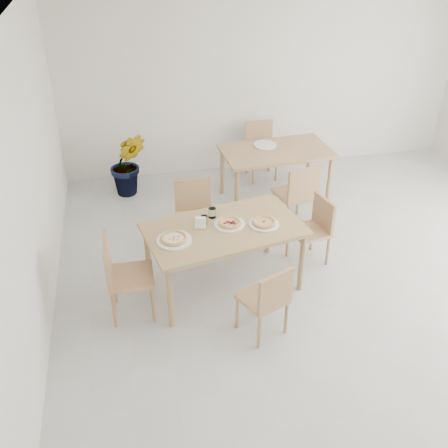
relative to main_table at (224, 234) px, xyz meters
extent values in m
plane|color=#B7B7B2|center=(1.19, -0.59, -0.67)|extent=(7.00, 7.00, 0.00)
plane|color=white|center=(1.19, -0.59, 2.13)|extent=(7.00, 7.00, 0.00)
plane|color=silver|center=(1.19, 2.91, 0.73)|extent=(6.00, 0.00, 6.00)
plane|color=silver|center=(-1.81, -0.59, 0.73)|extent=(0.00, 7.00, 7.00)
cube|color=tan|center=(0.00, 0.00, 0.06)|extent=(1.75, 1.21, 0.04)
cylinder|color=tan|center=(-0.64, -0.52, -0.32)|extent=(0.06, 0.06, 0.71)
cylinder|color=tan|center=(0.79, -0.23, -0.32)|extent=(0.06, 0.06, 0.71)
cylinder|color=tan|center=(-0.79, 0.23, -0.32)|extent=(0.06, 0.06, 0.71)
cylinder|color=tan|center=(0.64, 0.52, -0.32)|extent=(0.06, 0.06, 0.71)
cube|color=tan|center=(0.22, -0.76, -0.27)|extent=(0.52, 0.52, 0.04)
cube|color=tan|center=(0.29, -0.92, -0.07)|extent=(0.37, 0.20, 0.37)
cylinder|color=tan|center=(0.30, -0.54, -0.48)|extent=(0.03, 0.03, 0.38)
cylinder|color=tan|center=(-0.01, -0.68, -0.48)|extent=(0.03, 0.03, 0.38)
cylinder|color=tan|center=(0.44, -0.84, -0.48)|extent=(0.03, 0.03, 0.38)
cylinder|color=tan|center=(0.13, -0.98, -0.48)|extent=(0.03, 0.03, 0.38)
cube|color=tan|center=(-0.19, 0.73, -0.23)|extent=(0.44, 0.44, 0.04)
cube|color=tan|center=(-0.19, 0.92, -0.01)|extent=(0.43, 0.05, 0.41)
cylinder|color=tan|center=(-0.38, 0.55, -0.46)|extent=(0.04, 0.04, 0.42)
cylinder|color=tan|center=(-0.01, 0.54, -0.46)|extent=(0.04, 0.04, 0.42)
cylinder|color=tan|center=(-0.37, 0.92, -0.46)|extent=(0.04, 0.04, 0.42)
cylinder|color=tan|center=(0.00, 0.91, -0.46)|extent=(0.04, 0.04, 0.42)
cube|color=tan|center=(-0.99, -0.24, -0.22)|extent=(0.45, 0.45, 0.04)
cube|color=tan|center=(-1.19, -0.24, 0.01)|extent=(0.05, 0.44, 0.42)
cylinder|color=tan|center=(-0.80, -0.43, -0.46)|extent=(0.04, 0.04, 0.43)
cylinder|color=tan|center=(-0.80, -0.05, -0.46)|extent=(0.04, 0.04, 0.43)
cylinder|color=tan|center=(-1.18, -0.43, -0.46)|extent=(0.04, 0.04, 0.43)
cylinder|color=tan|center=(-1.18, -0.05, -0.46)|extent=(0.04, 0.04, 0.43)
cube|color=tan|center=(1.04, 0.27, -0.27)|extent=(0.47, 0.47, 0.04)
cube|color=tan|center=(1.21, 0.31, -0.07)|extent=(0.12, 0.39, 0.37)
cylinder|color=tan|center=(0.84, 0.40, -0.48)|extent=(0.03, 0.03, 0.38)
cylinder|color=tan|center=(0.91, 0.07, -0.48)|extent=(0.03, 0.03, 0.38)
cylinder|color=tan|center=(1.17, 0.47, -0.48)|extent=(0.03, 0.03, 0.38)
cylinder|color=tan|center=(1.24, 0.14, -0.48)|extent=(0.03, 0.03, 0.38)
cylinder|color=white|center=(0.42, -0.02, 0.09)|extent=(0.31, 0.31, 0.02)
cylinder|color=white|center=(-0.53, -0.14, 0.09)|extent=(0.35, 0.35, 0.02)
cylinder|color=white|center=(0.07, 0.04, 0.09)|extent=(0.32, 0.32, 0.02)
cylinder|color=#F0B371|center=(0.42, -0.02, 0.10)|extent=(0.31, 0.31, 0.01)
torus|color=#F0B371|center=(0.42, -0.02, 0.11)|extent=(0.32, 0.32, 0.03)
cylinder|color=orange|center=(0.42, -0.02, 0.11)|extent=(0.24, 0.24, 0.01)
ellipsoid|color=#16621E|center=(0.42, -0.02, 0.12)|extent=(0.05, 0.05, 0.01)
cylinder|color=#F0B371|center=(-0.53, -0.14, 0.10)|extent=(0.31, 0.31, 0.01)
torus|color=#F0B371|center=(-0.53, -0.14, 0.11)|extent=(0.31, 0.31, 0.03)
cylinder|color=white|center=(-0.53, -0.14, 0.11)|extent=(0.24, 0.24, 0.01)
cylinder|color=#F0B371|center=(0.07, 0.04, 0.10)|extent=(0.29, 0.29, 0.01)
torus|color=#F0B371|center=(0.07, 0.04, 0.11)|extent=(0.29, 0.29, 0.03)
cylinder|color=orange|center=(0.07, 0.04, 0.11)|extent=(0.21, 0.21, 0.01)
cylinder|color=white|center=(-0.08, 0.23, 0.13)|extent=(0.08, 0.08, 0.11)
cylinder|color=white|center=(-0.19, 0.12, 0.12)|extent=(0.07, 0.07, 0.09)
cube|color=silver|center=(-0.24, 0.04, 0.08)|extent=(0.12, 0.08, 0.01)
cube|color=white|center=(-0.24, 0.04, 0.15)|extent=(0.11, 0.06, 0.11)
cube|color=silver|center=(0.22, 0.31, 0.08)|extent=(0.04, 0.18, 0.01)
cube|color=silver|center=(-0.01, 0.35, 0.08)|extent=(0.07, 0.18, 0.01)
cube|color=tan|center=(1.08, 1.78, 0.06)|extent=(1.51, 0.94, 0.04)
cylinder|color=tan|center=(0.45, 1.39, -0.32)|extent=(0.06, 0.06, 0.71)
cylinder|color=tan|center=(1.76, 1.48, -0.32)|extent=(0.06, 0.06, 0.71)
cylinder|color=tan|center=(0.40, 2.08, -0.32)|extent=(0.06, 0.06, 0.71)
cylinder|color=tan|center=(1.71, 2.17, -0.32)|extent=(0.06, 0.06, 0.71)
cube|color=tan|center=(1.13, 1.08, -0.22)|extent=(0.53, 0.53, 0.04)
cube|color=tan|center=(1.17, 0.88, 0.01)|extent=(0.44, 0.14, 0.42)
cylinder|color=tan|center=(1.27, 1.30, -0.46)|extent=(0.04, 0.04, 0.43)
cylinder|color=tan|center=(0.90, 1.22, -0.46)|extent=(0.04, 0.04, 0.43)
cylinder|color=tan|center=(1.35, 0.93, -0.46)|extent=(0.04, 0.04, 0.43)
cylinder|color=tan|center=(0.98, 0.85, -0.46)|extent=(0.04, 0.04, 0.43)
cube|color=tan|center=(1.08, 2.48, -0.25)|extent=(0.43, 0.43, 0.04)
cube|color=tan|center=(1.08, 2.66, -0.04)|extent=(0.41, 0.05, 0.39)
cylinder|color=tan|center=(0.91, 2.29, -0.47)|extent=(0.04, 0.04, 0.40)
cylinder|color=tan|center=(1.26, 2.31, -0.47)|extent=(0.04, 0.04, 0.40)
cylinder|color=tan|center=(0.90, 2.65, -0.47)|extent=(0.04, 0.04, 0.40)
cylinder|color=tan|center=(1.25, 2.66, -0.47)|extent=(0.04, 0.04, 0.40)
cylinder|color=white|center=(0.97, 1.95, 0.09)|extent=(0.32, 0.32, 0.02)
imported|color=#3B6F21|center=(-0.89, 2.35, -0.21)|extent=(0.53, 0.44, 0.93)
camera|label=1|loc=(-0.90, -4.45, 2.95)|focal=42.00mm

